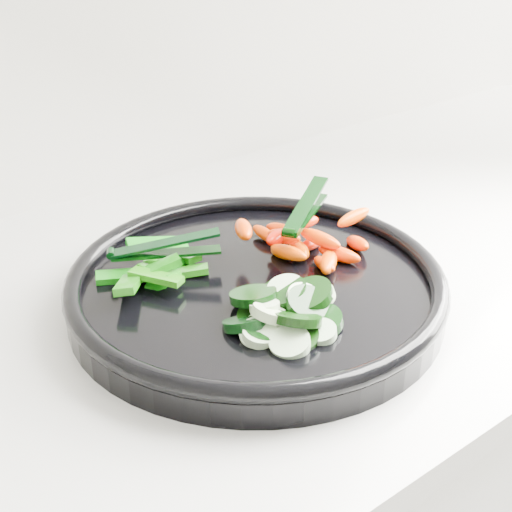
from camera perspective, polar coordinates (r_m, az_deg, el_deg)
veggie_tray at (r=0.71m, az=0.00°, el=-2.48°), size 0.44×0.44×0.04m
cucumber_pile at (r=0.64m, az=2.15°, el=-4.69°), size 0.12×0.12×0.04m
carrot_pile at (r=0.75m, az=3.81°, el=1.20°), size 0.15×0.14×0.05m
pepper_pile at (r=0.72m, az=-7.98°, el=-0.97°), size 0.12×0.10×0.04m
tong_carrot at (r=0.74m, az=3.93°, el=3.65°), size 0.10×0.07×0.02m
tong_pepper at (r=0.72m, az=-7.51°, el=0.60°), size 0.11×0.07×0.02m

